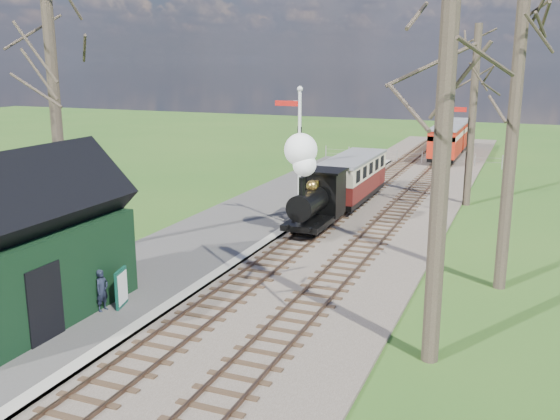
{
  "coord_description": "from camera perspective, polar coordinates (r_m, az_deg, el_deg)",
  "views": [
    {
      "loc": [
        8.41,
        -8.55,
        7.26
      ],
      "look_at": [
        -0.45,
        13.21,
        1.6
      ],
      "focal_mm": 40.0,
      "sensor_mm": 36.0,
      "label": 1
    }
  ],
  "objects": [
    {
      "name": "coach",
      "position": [
        32.16,
        6.64,
        3.05
      ],
      "size": [
        1.99,
        6.81,
        2.09
      ],
      "color": "black",
      "rests_on": "ground"
    },
    {
      "name": "person",
      "position": [
        18.78,
        -15.95,
        -7.07
      ],
      "size": [
        0.33,
        0.47,
        1.23
      ],
      "primitive_type": "imported",
      "rotation": [
        0.0,
        0.0,
        1.49
      ],
      "color": "#1B2031",
      "rests_on": "platform"
    },
    {
      "name": "coping_strip",
      "position": [
        25.54,
        -0.88,
        -2.73
      ],
      "size": [
        0.4,
        44.0,
        0.21
      ],
      "primitive_type": "cube",
      "color": "#B2AD9E",
      "rests_on": "ground"
    },
    {
      "name": "track_far",
      "position": [
        31.91,
        11.1,
        0.32
      ],
      "size": [
        1.6,
        60.0,
        0.15
      ],
      "color": "brown",
      "rests_on": "ground"
    },
    {
      "name": "red_carriage_a",
      "position": [
        46.52,
        14.89,
        5.93
      ],
      "size": [
        1.99,
        4.94,
        2.1
      ],
      "color": "black",
      "rests_on": "ground"
    },
    {
      "name": "ballast_bed",
      "position": [
        32.19,
        8.83,
        0.44
      ],
      "size": [
        8.0,
        60.0,
        0.1
      ],
      "primitive_type": "cube",
      "color": "brown",
      "rests_on": "ground"
    },
    {
      "name": "red_carriage_b",
      "position": [
        51.94,
        15.71,
        6.63
      ],
      "size": [
        1.99,
        4.94,
        2.1
      ],
      "color": "black",
      "rests_on": "ground"
    },
    {
      "name": "semaphore_near",
      "position": [
        26.46,
        1.66,
        5.64
      ],
      "size": [
        1.22,
        0.24,
        6.22
      ],
      "color": "silver",
      "rests_on": "ground"
    },
    {
      "name": "semaphore_far",
      "position": [
        31.06,
        14.6,
        5.88
      ],
      "size": [
        1.22,
        0.24,
        5.72
      ],
      "color": "silver",
      "rests_on": "ground"
    },
    {
      "name": "track_near",
      "position": [
        32.49,
        6.61,
        0.72
      ],
      "size": [
        1.6,
        60.0,
        0.15
      ],
      "color": "brown",
      "rests_on": "ground"
    },
    {
      "name": "station_shed",
      "position": [
        18.54,
        -22.33,
        -3.12
      ],
      "size": [
        3.25,
        6.3,
        4.78
      ],
      "color": "black",
      "rests_on": "platform"
    },
    {
      "name": "bare_trees",
      "position": [
        20.05,
        1.39,
        7.67
      ],
      "size": [
        15.51,
        22.39,
        12.0
      ],
      "color": "#382D23",
      "rests_on": "ground"
    },
    {
      "name": "sign_board",
      "position": [
        18.97,
        -14.3,
        -6.91
      ],
      "size": [
        0.28,
        0.77,
        1.13
      ],
      "color": "#0D3F31",
      "rests_on": "platform"
    },
    {
      "name": "fence_line",
      "position": [
        45.78,
        11.76,
        4.83
      ],
      "size": [
        12.6,
        0.08,
        1.0
      ],
      "color": "slate",
      "rests_on": "ground"
    },
    {
      "name": "locomotive",
      "position": [
        26.38,
        3.08,
        1.97
      ],
      "size": [
        1.7,
        3.97,
        4.26
      ],
      "color": "black",
      "rests_on": "ground"
    },
    {
      "name": "bench",
      "position": [
        19.01,
        -18.27,
        -7.6
      ],
      "size": [
        0.69,
        1.64,
        0.91
      ],
      "color": "#422A17",
      "rests_on": "platform"
    },
    {
      "name": "distant_hills",
      "position": [
        76.93,
        15.91,
        -4.75
      ],
      "size": [
        114.4,
        48.0,
        22.02
      ],
      "color": "#385B23",
      "rests_on": "ground"
    },
    {
      "name": "platform",
      "position": [
        26.49,
        -5.47,
        -2.2
      ],
      "size": [
        5.0,
        44.0,
        0.2
      ],
      "primitive_type": "cube",
      "color": "#474442",
      "rests_on": "ground"
    }
  ]
}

